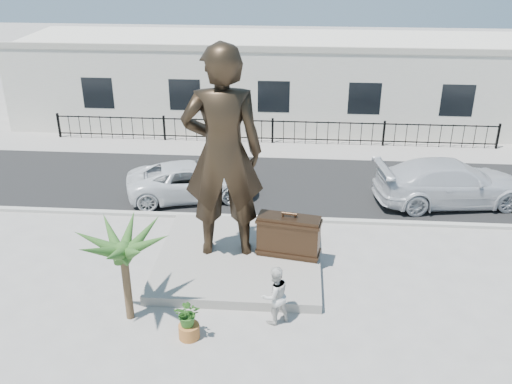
# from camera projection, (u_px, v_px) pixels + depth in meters

# --- Properties ---
(ground) EXTENTS (100.00, 100.00, 0.00)m
(ground) POSITION_uv_depth(u_px,v_px,m) (251.00, 289.00, 17.22)
(ground) COLOR #9E9991
(ground) RESTS_ON ground
(street) EXTENTS (40.00, 7.00, 0.01)m
(street) POSITION_uv_depth(u_px,v_px,m) (267.00, 181.00, 24.44)
(street) COLOR black
(street) RESTS_ON ground
(curb) EXTENTS (40.00, 0.25, 0.12)m
(curb) POSITION_uv_depth(u_px,v_px,m) (261.00, 218.00, 21.25)
(curb) COLOR #A5A399
(curb) RESTS_ON ground
(far_sidewalk) EXTENTS (40.00, 2.50, 0.02)m
(far_sidewalk) POSITION_uv_depth(u_px,v_px,m) (272.00, 148.00, 28.05)
(far_sidewalk) COLOR #9E9991
(far_sidewalk) RESTS_ON ground
(plinth) EXTENTS (5.20, 5.20, 0.30)m
(plinth) POSITION_uv_depth(u_px,v_px,m) (240.00, 258.00, 18.54)
(plinth) COLOR gray
(plinth) RESTS_ON ground
(fence) EXTENTS (22.00, 0.10, 1.20)m
(fence) POSITION_uv_depth(u_px,v_px,m) (273.00, 132.00, 28.52)
(fence) COLOR black
(fence) RESTS_ON ground
(building) EXTENTS (28.00, 7.00, 4.40)m
(building) POSITION_uv_depth(u_px,v_px,m) (277.00, 80.00, 31.64)
(building) COLOR silver
(building) RESTS_ON ground
(statue) EXTENTS (2.64, 1.89, 6.77)m
(statue) POSITION_uv_depth(u_px,v_px,m) (223.00, 154.00, 17.28)
(statue) COLOR black
(statue) RESTS_ON plinth
(suitcase) EXTENTS (2.04, 0.96, 1.38)m
(suitcase) POSITION_uv_depth(u_px,v_px,m) (289.00, 236.00, 18.14)
(suitcase) COLOR #332215
(suitcase) RESTS_ON plinth
(tourist) EXTENTS (1.06, 1.01, 1.72)m
(tourist) POSITION_uv_depth(u_px,v_px,m) (275.00, 295.00, 15.45)
(tourist) COLOR silver
(tourist) RESTS_ON ground
(car_white) EXTENTS (5.52, 3.57, 1.41)m
(car_white) POSITION_uv_depth(u_px,v_px,m) (192.00, 180.00, 22.77)
(car_white) COLOR silver
(car_white) RESTS_ON street
(car_silver) EXTENTS (6.25, 3.34, 1.72)m
(car_silver) POSITION_uv_depth(u_px,v_px,m) (451.00, 182.00, 22.21)
(car_silver) COLOR silver
(car_silver) RESTS_ON street
(worker) EXTENTS (1.28, 0.85, 1.85)m
(worker) POSITION_uv_depth(u_px,v_px,m) (219.00, 130.00, 27.76)
(worker) COLOR orange
(worker) RESTS_ON far_sidewalk
(palm_tree) EXTENTS (1.80, 1.80, 3.20)m
(palm_tree) POSITION_uv_depth(u_px,v_px,m) (131.00, 317.00, 15.97)
(palm_tree) COLOR #294F1C
(palm_tree) RESTS_ON ground
(planter) EXTENTS (0.56, 0.56, 0.40)m
(planter) POSITION_uv_depth(u_px,v_px,m) (189.00, 331.00, 15.10)
(planter) COLOR #A5612B
(planter) RESTS_ON ground
(shrub) EXTENTS (0.71, 0.62, 0.76)m
(shrub) POSITION_uv_depth(u_px,v_px,m) (188.00, 313.00, 14.86)
(shrub) COLOR #2E611F
(shrub) RESTS_ON planter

